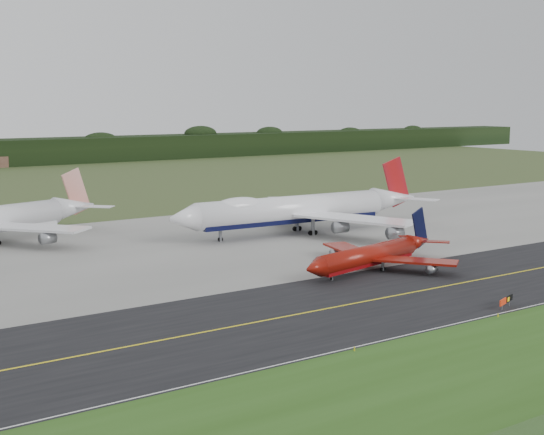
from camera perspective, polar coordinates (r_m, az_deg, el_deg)
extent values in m
plane|color=#34441F|center=(125.70, 10.38, -4.98)|extent=(600.00, 600.00, 0.00)
cube|color=black|center=(122.96, 11.68, -5.32)|extent=(400.00, 32.00, 0.02)
cube|color=slate|center=(165.23, -2.02, -1.55)|extent=(400.00, 78.00, 0.01)
cube|color=yellow|center=(122.95, 11.68, -5.31)|extent=(400.00, 0.40, 0.00)
cube|color=silver|center=(113.03, 17.31, -6.78)|extent=(400.00, 0.25, 0.00)
cylinder|color=white|center=(168.75, 1.44, 0.64)|extent=(46.87, 8.34, 5.92)
cube|color=black|center=(169.03, 1.44, -0.01)|extent=(44.46, 6.74, 2.07)
cone|color=white|center=(156.48, -6.71, -0.06)|extent=(6.13, 6.22, 5.92)
cone|color=white|center=(185.95, 9.15, 1.42)|extent=(12.60, 6.55, 5.92)
ellipsoid|color=white|center=(162.00, -2.46, 0.87)|extent=(12.32, 5.66, 3.77)
cube|color=white|center=(162.74, 6.33, -0.08)|extent=(17.69, 27.61, 0.51)
cube|color=white|center=(184.22, 1.38, 0.99)|extent=(19.81, 27.25, 0.51)
cube|color=#A71315|center=(185.92, 9.33, 2.66)|extent=(8.52, 0.92, 12.27)
cylinder|color=gray|center=(161.30, 5.17, -0.73)|extent=(3.36, 2.65, 2.49)
cylinder|color=gray|center=(182.07, 0.51, 0.39)|extent=(3.36, 2.65, 2.49)
cylinder|color=gray|center=(155.66, 9.25, -1.15)|extent=(3.36, 2.65, 2.49)
cylinder|color=gray|center=(194.53, 0.10, 0.93)|extent=(3.36, 2.65, 2.49)
cylinder|color=black|center=(160.95, -3.91, -1.65)|extent=(1.09, 0.53, 1.07)
cylinder|color=slate|center=(168.64, 3.10, -0.67)|extent=(0.87, 0.87, 3.96)
cylinder|color=black|center=(168.88, 3.10, -1.15)|extent=(1.09, 0.59, 1.07)
cylinder|color=slate|center=(174.01, 1.90, -0.37)|extent=(0.87, 0.87, 3.96)
cylinder|color=black|center=(174.24, 1.90, -0.84)|extent=(1.09, 0.59, 1.07)
cylinder|color=maroon|center=(133.74, 7.18, -2.84)|extent=(25.70, 8.97, 3.46)
cube|color=maroon|center=(133.97, 7.18, -3.31)|extent=(24.26, 7.85, 1.21)
cone|color=maroon|center=(122.70, 3.18, -3.83)|extent=(3.88, 4.08, 3.46)
cone|color=maroon|center=(146.80, 10.94, -1.79)|extent=(7.34, 4.85, 3.46)
cube|color=maroon|center=(133.47, 10.76, -3.21)|extent=(12.35, 14.09, 0.39)
cube|color=maroon|center=(141.49, 5.92, -2.43)|extent=(7.56, 14.90, 0.39)
cube|color=black|center=(146.76, 11.07, -0.77)|extent=(5.39, 1.47, 7.87)
cylinder|color=gray|center=(131.69, 11.94, -3.83)|extent=(2.16, 1.83, 1.45)
cylinder|color=gray|center=(143.54, 4.77, -2.64)|extent=(2.16, 1.83, 1.45)
cylinder|color=black|center=(126.76, 4.54, -4.60)|extent=(0.67, 0.41, 0.62)
cylinder|color=slate|center=(134.68, 8.34, -3.62)|extent=(0.58, 0.58, 1.78)
cylinder|color=black|center=(134.81, 8.33, -3.86)|extent=(0.68, 0.44, 0.62)
cylinder|color=slate|center=(136.85, 7.04, -3.40)|extent=(0.58, 0.58, 1.78)
cylinder|color=black|center=(136.98, 7.03, -3.63)|extent=(0.68, 0.44, 0.62)
cone|color=silver|center=(179.97, -14.65, 0.78)|extent=(11.44, 8.08, 5.44)
cube|color=silver|center=(161.11, -17.51, -0.74)|extent=(20.07, 21.59, 0.49)
cube|color=red|center=(179.88, -14.53, 1.91)|extent=(7.34, 2.49, 10.82)
cylinder|color=gray|center=(156.72, -16.54, -1.50)|extent=(3.49, 3.02, 2.29)
cylinder|color=slate|center=(113.58, 16.93, -6.52)|extent=(0.12, 0.12, 0.70)
cylinder|color=slate|center=(116.30, 17.44, -6.19)|extent=(0.12, 0.12, 0.70)
cube|color=#97210B|center=(113.65, 17.00, -6.10)|extent=(2.12, 0.89, 0.89)
cube|color=black|center=(115.38, 17.33, -5.89)|extent=(1.00, 0.50, 0.89)
cube|color=black|center=(116.47, 17.53, -5.77)|extent=(1.18, 0.56, 0.89)
cylinder|color=yellow|center=(92.23, 6.22, -9.80)|extent=(0.16, 0.16, 0.50)
cylinder|color=yellow|center=(109.94, 16.66, -7.07)|extent=(0.16, 0.16, 0.50)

